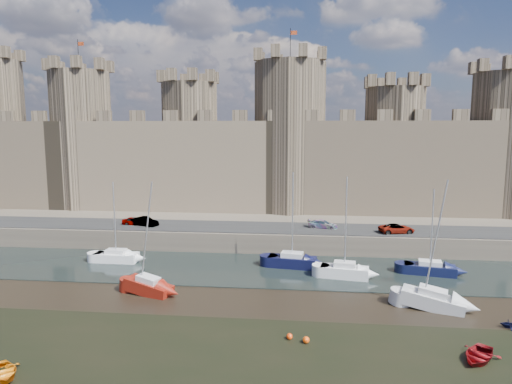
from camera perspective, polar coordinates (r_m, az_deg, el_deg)
water_channel at (r=50.75m, az=0.88°, el=-9.68°), size 160.00×12.00×0.08m
quay at (r=85.46m, az=3.03°, el=-1.56°), size 160.00×60.00×2.50m
road at (r=59.73m, az=1.74°, el=-4.47°), size 160.00×7.00×0.10m
castle at (r=72.42m, az=2.09°, el=5.02°), size 108.50×11.00×29.00m
car_0 at (r=63.39m, az=-14.92°, el=-3.53°), size 3.34×1.42×1.13m
car_1 at (r=62.39m, az=-13.74°, el=-3.62°), size 4.04×2.56×1.26m
car_2 at (r=59.97m, az=8.34°, el=-4.01°), size 4.04×2.22×1.11m
car_3 at (r=59.18m, az=17.18°, el=-4.40°), size 4.67×2.93×1.20m
sailboat_0 at (r=55.71m, az=-17.08°, el=-7.66°), size 5.02×2.04×9.32m
sailboat_1 at (r=51.50m, az=4.53°, el=-8.52°), size 5.55×2.83×10.63m
sailboat_2 at (r=48.77m, az=11.00°, el=-9.59°), size 5.12×2.66×10.53m
sailboat_3 at (r=52.40m, az=20.90°, el=-8.86°), size 5.48×2.94×9.11m
sailboat_4 at (r=44.81m, az=-13.30°, el=-11.34°), size 4.90×3.08×10.69m
sailboat_5 at (r=43.15m, az=21.20°, el=-12.42°), size 5.59×3.57×11.27m
dinghy_0 at (r=34.24m, az=-29.22°, el=-19.23°), size 4.25×4.28×0.73m
dinghy_4 at (r=35.71m, az=26.05°, el=-17.88°), size 3.90×4.15×0.70m
dinghy_7 at (r=41.85m, az=29.07°, el=-14.22°), size 1.41×1.25×0.68m
buoy_1 at (r=35.31m, az=4.22°, el=-17.56°), size 0.47×0.47×0.47m
buoy_3 at (r=34.88m, az=6.28°, el=-17.89°), size 0.51×0.51×0.51m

